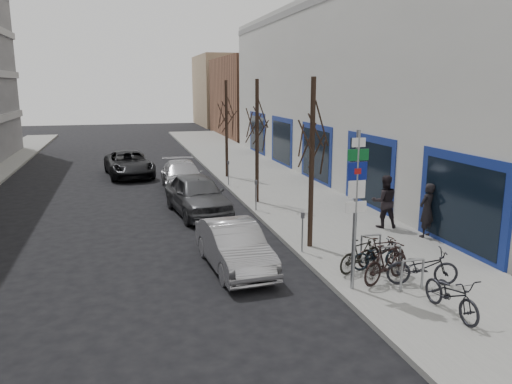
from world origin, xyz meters
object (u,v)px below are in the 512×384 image
parked_car_back (182,176)px  bike_mid_curb (377,253)px  meter_mid (256,192)px  bike_mid_inner (361,254)px  bike_far_inner (381,252)px  parked_car_mid (197,195)px  highway_sign_pole (356,201)px  tree_mid (257,112)px  tree_near (313,123)px  parked_car_front (234,246)px  pedestrian_near (427,210)px  meter_front (302,228)px  lane_car (129,164)px  tree_far (226,106)px  bike_near_right (386,262)px  pedestrian_far (384,201)px  meter_back (228,170)px  bike_near_left (452,291)px  bike_rack (390,257)px  bike_far_curb (423,264)px

parked_car_back → bike_mid_curb: bearing=-72.5°
meter_mid → bike_mid_inner: (1.00, -7.45, -0.28)m
bike_far_inner → parked_car_mid: bearing=27.3°
meter_mid → bike_mid_inner: 7.53m
highway_sign_pole → tree_mid: bearing=88.9°
tree_near → parked_car_back: (-2.80, 10.74, -3.39)m
bike_mid_curb → parked_car_back: size_ratio=0.31×
parked_car_front → pedestrian_near: size_ratio=2.20×
meter_front → lane_car: 16.63m
tree_near → bike_mid_curb: size_ratio=3.59×
meter_front → lane_car: (-4.91, 15.89, -0.18)m
tree_far → bike_near_right: tree_far is taller
parked_car_back → bike_far_inner: bearing=-71.7°
bike_near_right → lane_car: size_ratio=0.34×
tree_far → bike_mid_curb: 15.83m
bike_mid_inner → tree_mid: bearing=-16.9°
pedestrian_near → pedestrian_far: size_ratio=0.96×
meter_back → pedestrian_near: bearing=-66.3°
highway_sign_pole → parked_car_front: bearing=134.2°
bike_near_left → bike_mid_inner: 3.08m
bike_near_left → bike_rack: bearing=90.3°
tree_far → pedestrian_far: size_ratio=2.82×
bike_mid_inner → parked_car_back: parked_car_back is taller
bike_near_right → pedestrian_far: pedestrian_far is taller
parked_car_back → meter_mid: bearing=-66.8°
bike_mid_inner → parked_car_mid: (-3.35, 8.05, 0.18)m
parked_car_front → lane_car: (-2.64, 16.32, 0.05)m
parked_car_front → meter_front: bearing=6.6°
parked_car_back → pedestrian_far: pedestrian_far is taller
tree_near → meter_front: tree_near is taller
bike_near_right → bike_mid_curb: 0.96m
meter_back → bike_mid_inner: meter_back is taller
meter_back → pedestrian_far: (3.84, -9.14, 0.21)m
parked_car_back → parked_car_front: bearing=-88.6°
meter_back → meter_mid: bearing=-90.0°
highway_sign_pole → parked_car_mid: highway_sign_pole is taller
bike_near_left → parked_car_mid: 11.77m
meter_front → meter_mid: same height
meter_front → bike_mid_curb: size_ratio=0.83×
highway_sign_pole → pedestrian_near: size_ratio=2.25×
tree_mid → bike_far_curb: size_ratio=2.98×
highway_sign_pole → tree_near: size_ratio=0.76×
bike_mid_curb → lane_car: bearing=20.8°
tree_far → meter_front: (-0.45, -13.50, -3.19)m
bike_mid_curb → pedestrian_near: bearing=-52.2°
tree_mid → bike_mid_inner: (0.55, -8.95, -3.46)m
tree_near → parked_car_mid: bearing=116.6°
highway_sign_pole → meter_mid: size_ratio=3.31×
parked_car_back → highway_sign_pole: bearing=-78.7°
meter_mid → parked_car_front: 6.35m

